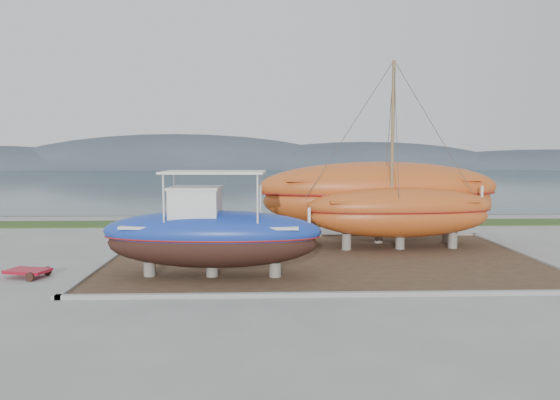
{
  "coord_description": "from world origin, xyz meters",
  "views": [
    {
      "loc": [
        -2.66,
        -19.29,
        4.72
      ],
      "look_at": [
        -1.84,
        4.0,
        2.6
      ],
      "focal_mm": 35.0,
      "sensor_mm": 36.0,
      "label": 1
    }
  ],
  "objects_px": {
    "blue_caique": "(212,224)",
    "white_dinghy": "(190,236)",
    "orange_bare_hull": "(379,204)",
    "orange_sailboat": "(402,156)",
    "red_trailer": "(28,274)"
  },
  "relations": [
    {
      "from": "red_trailer",
      "to": "orange_sailboat",
      "type": "bearing_deg",
      "value": 33.03
    },
    {
      "from": "white_dinghy",
      "to": "orange_bare_hull",
      "type": "height_order",
      "value": "orange_bare_hull"
    },
    {
      "from": "orange_sailboat",
      "to": "red_trailer",
      "type": "distance_m",
      "value": 16.66
    },
    {
      "from": "blue_caique",
      "to": "orange_sailboat",
      "type": "distance_m",
      "value": 10.27
    },
    {
      "from": "orange_bare_hull",
      "to": "red_trailer",
      "type": "xyz_separation_m",
      "value": [
        -14.61,
        -6.85,
        -1.89
      ]
    },
    {
      "from": "orange_sailboat",
      "to": "red_trailer",
      "type": "relative_size",
      "value": 4.02
    },
    {
      "from": "blue_caique",
      "to": "orange_bare_hull",
      "type": "relative_size",
      "value": 0.67
    },
    {
      "from": "blue_caique",
      "to": "orange_bare_hull",
      "type": "distance_m",
      "value": 10.53
    },
    {
      "from": "white_dinghy",
      "to": "orange_sailboat",
      "type": "height_order",
      "value": "orange_sailboat"
    },
    {
      "from": "orange_bare_hull",
      "to": "orange_sailboat",
      "type": "bearing_deg",
      "value": -71.43
    },
    {
      "from": "blue_caique",
      "to": "orange_bare_hull",
      "type": "height_order",
      "value": "orange_bare_hull"
    },
    {
      "from": "blue_caique",
      "to": "white_dinghy",
      "type": "xyz_separation_m",
      "value": [
        -1.51,
        5.57,
        -1.31
      ]
    },
    {
      "from": "white_dinghy",
      "to": "red_trailer",
      "type": "bearing_deg",
      "value": -131.66
    },
    {
      "from": "orange_bare_hull",
      "to": "red_trailer",
      "type": "distance_m",
      "value": 16.25
    },
    {
      "from": "white_dinghy",
      "to": "orange_sailboat",
      "type": "bearing_deg",
      "value": 2.48
    }
  ]
}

